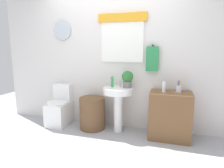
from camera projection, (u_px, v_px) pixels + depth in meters
ground_plane at (89, 155)px, 2.55m from camera, size 8.00×8.00×0.00m
back_wall at (113, 54)px, 3.41m from camera, size 4.40×0.18×2.60m
toilet at (60, 109)px, 3.60m from camera, size 0.38×0.51×0.76m
laundry_hamper at (92, 113)px, 3.39m from camera, size 0.44×0.44×0.57m
pedestal_sink at (118, 99)px, 3.21m from camera, size 0.50×0.50×0.77m
faucet at (120, 84)px, 3.28m from camera, size 0.03×0.03×0.10m
wooden_cabinet at (170, 115)px, 3.00m from camera, size 0.63×0.44×0.74m
soap_bottle at (112, 82)px, 3.24m from camera, size 0.05×0.05×0.18m
potted_plant at (127, 79)px, 3.16m from camera, size 0.19×0.19×0.28m
lotion_bottle at (164, 87)px, 2.92m from camera, size 0.05×0.05×0.16m
toothbrush_cup at (179, 89)px, 2.92m from camera, size 0.08×0.08×0.19m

